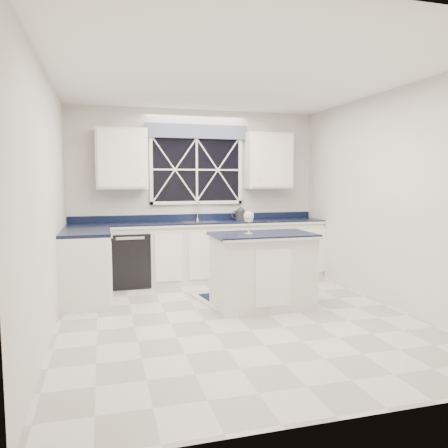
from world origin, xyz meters
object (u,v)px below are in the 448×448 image
object	(u,v)px
dishwasher	(129,258)
wine_glass	(249,217)
faucet	(198,211)
island	(262,270)
kettle	(240,214)
soap_bottle	(240,215)

from	to	relation	value
dishwasher	wine_glass	xyz separation A→B (m)	(1.35, -1.60, 0.72)
faucet	wine_glass	distance (m)	1.82
island	wine_glass	world-z (taller)	wine_glass
island	kettle	xyz separation A→B (m)	(0.26, 1.70, 0.57)
soap_bottle	dishwasher	bearing A→B (deg)	-176.58
island	wine_glass	size ratio (longest dim) A/B	4.30
dishwasher	island	world-z (taller)	island
island	dishwasher	bearing A→B (deg)	132.69
faucet	soap_bottle	distance (m)	0.70
faucet	soap_bottle	size ratio (longest dim) A/B	1.76
faucet	kettle	bearing A→B (deg)	-7.84
dishwasher	faucet	size ratio (longest dim) A/B	2.72
wine_glass	soap_bottle	size ratio (longest dim) A/B	1.70
kettle	wine_glass	size ratio (longest dim) A/B	1.06
dishwasher	faucet	xyz separation A→B (m)	(1.10, 0.19, 0.69)
island	soap_bottle	world-z (taller)	soap_bottle
dishwasher	wine_glass	world-z (taller)	wine_glass
island	kettle	bearing A→B (deg)	80.35
wine_glass	kettle	bearing A→B (deg)	75.47
wine_glass	soap_bottle	distance (m)	1.77
island	faucet	bearing A→B (deg)	102.43
kettle	wine_glass	xyz separation A→B (m)	(-0.44, -1.70, 0.09)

